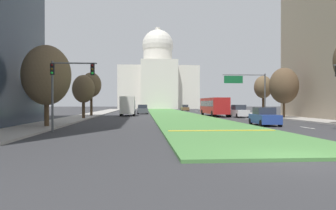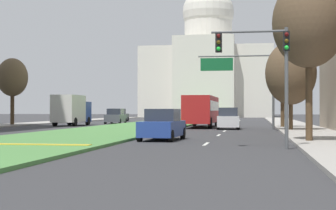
{
  "view_description": "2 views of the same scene",
  "coord_description": "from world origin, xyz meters",
  "px_view_note": "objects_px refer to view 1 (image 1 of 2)",
  "views": [
    {
      "loc": [
        -5.62,
        -11.24,
        2.13
      ],
      "look_at": [
        -1.72,
        39.57,
        1.82
      ],
      "focal_mm": 34.48,
      "sensor_mm": 36.0,
      "label": 1
    },
    {
      "loc": [
        10.9,
        -10.58,
        1.68
      ],
      "look_at": [
        1.69,
        45.45,
        2.19
      ],
      "focal_mm": 56.86,
      "sensor_mm": 36.0,
      "label": 2
    }
  ],
  "objects_px": {
    "sedan_lead_stopped": "(264,117)",
    "box_truck_delivery": "(128,106)",
    "overhead_guide_sign": "(249,86)",
    "street_tree_left_near": "(47,75)",
    "street_tree_right_mid": "(284,86)",
    "sedan_midblock": "(239,112)",
    "sedan_far_horizon": "(130,109)",
    "street_tree_left_far": "(91,85)",
    "street_tree_right_far": "(263,87)",
    "traffic_light_near_left": "(64,80)",
    "city_bus": "(214,105)",
    "street_tree_left_mid": "(83,89)",
    "sedan_distant": "(142,110)",
    "sedan_very_far": "(185,108)",
    "capitol_building": "(158,80)"
  },
  "relations": [
    {
      "from": "sedan_lead_stopped",
      "to": "box_truck_delivery",
      "type": "xyz_separation_m",
      "value": [
        -14.03,
        24.46,
        0.87
      ]
    },
    {
      "from": "overhead_guide_sign",
      "to": "street_tree_left_near",
      "type": "height_order",
      "value": "street_tree_left_near"
    },
    {
      "from": "street_tree_right_mid",
      "to": "sedan_midblock",
      "type": "bearing_deg",
      "value": 140.82
    },
    {
      "from": "box_truck_delivery",
      "to": "sedan_far_horizon",
      "type": "bearing_deg",
      "value": 91.24
    },
    {
      "from": "sedan_lead_stopped",
      "to": "street_tree_left_near",
      "type": "bearing_deg",
      "value": -176.69
    },
    {
      "from": "street_tree_left_far",
      "to": "street_tree_right_far",
      "type": "bearing_deg",
      "value": -5.23
    },
    {
      "from": "traffic_light_near_left",
      "to": "box_truck_delivery",
      "type": "relative_size",
      "value": 0.81
    },
    {
      "from": "street_tree_left_near",
      "to": "city_bus",
      "type": "distance_m",
      "value": 30.5
    },
    {
      "from": "traffic_light_near_left",
      "to": "sedan_lead_stopped",
      "type": "xyz_separation_m",
      "value": [
        17.19,
        5.69,
        -2.99
      ]
    },
    {
      "from": "street_tree_right_far",
      "to": "sedan_far_horizon",
      "type": "height_order",
      "value": "street_tree_right_far"
    },
    {
      "from": "street_tree_right_mid",
      "to": "sedan_lead_stopped",
      "type": "relative_size",
      "value": 1.6
    },
    {
      "from": "street_tree_left_near",
      "to": "traffic_light_near_left",
      "type": "bearing_deg",
      "value": -60.38
    },
    {
      "from": "street_tree_left_mid",
      "to": "overhead_guide_sign",
      "type": "bearing_deg",
      "value": 8.46
    },
    {
      "from": "sedan_lead_stopped",
      "to": "box_truck_delivery",
      "type": "bearing_deg",
      "value": 119.84
    },
    {
      "from": "street_tree_right_mid",
      "to": "sedan_distant",
      "type": "distance_m",
      "value": 28.28
    },
    {
      "from": "street_tree_left_mid",
      "to": "street_tree_left_near",
      "type": "bearing_deg",
      "value": -91.89
    },
    {
      "from": "sedan_midblock",
      "to": "city_bus",
      "type": "bearing_deg",
      "value": 120.73
    },
    {
      "from": "sedan_lead_stopped",
      "to": "sedan_very_far",
      "type": "height_order",
      "value": "sedan_lead_stopped"
    },
    {
      "from": "capitol_building",
      "to": "sedan_lead_stopped",
      "type": "xyz_separation_m",
      "value": [
        5.82,
        -94.64,
        -10.27
      ]
    },
    {
      "from": "street_tree_left_far",
      "to": "sedan_distant",
      "type": "xyz_separation_m",
      "value": [
        8.11,
        10.83,
        -4.15
      ]
    },
    {
      "from": "sedan_lead_stopped",
      "to": "sedan_distant",
      "type": "relative_size",
      "value": 0.92
    },
    {
      "from": "sedan_distant",
      "to": "street_tree_right_far",
      "type": "bearing_deg",
      "value": -34.84
    },
    {
      "from": "street_tree_left_far",
      "to": "box_truck_delivery",
      "type": "bearing_deg",
      "value": 18.49
    },
    {
      "from": "street_tree_left_far",
      "to": "sedan_distant",
      "type": "bearing_deg",
      "value": 53.16
    },
    {
      "from": "street_tree_left_near",
      "to": "sedan_very_far",
      "type": "xyz_separation_m",
      "value": [
        19.44,
        56.98,
        -3.74
      ]
    },
    {
      "from": "street_tree_left_mid",
      "to": "city_bus",
      "type": "distance_m",
      "value": 21.19
    },
    {
      "from": "sedan_far_horizon",
      "to": "box_truck_delivery",
      "type": "distance_m",
      "value": 21.36
    },
    {
      "from": "street_tree_right_mid",
      "to": "sedan_distant",
      "type": "xyz_separation_m",
      "value": [
        -19.42,
        20.23,
        -3.67
      ]
    },
    {
      "from": "capitol_building",
      "to": "street_tree_right_mid",
      "type": "xyz_separation_m",
      "value": [
        13.63,
        -81.48,
        -6.57
      ]
    },
    {
      "from": "street_tree_left_far",
      "to": "sedan_very_far",
      "type": "bearing_deg",
      "value": 59.77
    },
    {
      "from": "sedan_far_horizon",
      "to": "overhead_guide_sign",
      "type": "bearing_deg",
      "value": -57.2
    },
    {
      "from": "street_tree_left_far",
      "to": "sedan_midblock",
      "type": "height_order",
      "value": "street_tree_left_far"
    },
    {
      "from": "street_tree_left_near",
      "to": "sedan_far_horizon",
      "type": "height_order",
      "value": "street_tree_left_near"
    },
    {
      "from": "street_tree_right_mid",
      "to": "box_truck_delivery",
      "type": "distance_m",
      "value": 24.76
    },
    {
      "from": "street_tree_left_near",
      "to": "sedan_lead_stopped",
      "type": "height_order",
      "value": "street_tree_left_near"
    },
    {
      "from": "street_tree_left_mid",
      "to": "box_truck_delivery",
      "type": "bearing_deg",
      "value": 64.51
    },
    {
      "from": "overhead_guide_sign",
      "to": "street_tree_left_near",
      "type": "xyz_separation_m",
      "value": [
        -23.9,
        -18.05,
        -0.16
      ]
    },
    {
      "from": "street_tree_left_near",
      "to": "street_tree_right_far",
      "type": "height_order",
      "value": "street_tree_left_near"
    },
    {
      "from": "capitol_building",
      "to": "overhead_guide_sign",
      "type": "height_order",
      "value": "capitol_building"
    },
    {
      "from": "traffic_light_near_left",
      "to": "city_bus",
      "type": "relative_size",
      "value": 0.47
    },
    {
      "from": "sedan_distant",
      "to": "overhead_guide_sign",
      "type": "bearing_deg",
      "value": -46.3
    },
    {
      "from": "street_tree_right_far",
      "to": "capitol_building",
      "type": "bearing_deg",
      "value": 100.14
    },
    {
      "from": "street_tree_right_mid",
      "to": "traffic_light_near_left",
      "type": "bearing_deg",
      "value": -142.99
    },
    {
      "from": "traffic_light_near_left",
      "to": "street_tree_left_mid",
      "type": "bearing_deg",
      "value": 96.28
    },
    {
      "from": "traffic_light_near_left",
      "to": "sedan_far_horizon",
      "type": "xyz_separation_m",
      "value": [
        2.7,
        51.5,
        -2.94
      ]
    },
    {
      "from": "overhead_guide_sign",
      "to": "traffic_light_near_left",
      "type": "bearing_deg",
      "value": -133.34
    },
    {
      "from": "street_tree_left_mid",
      "to": "sedan_lead_stopped",
      "type": "height_order",
      "value": "street_tree_left_mid"
    },
    {
      "from": "street_tree_left_mid",
      "to": "city_bus",
      "type": "height_order",
      "value": "street_tree_left_mid"
    },
    {
      "from": "traffic_light_near_left",
      "to": "street_tree_left_near",
      "type": "bearing_deg",
      "value": 119.62
    },
    {
      "from": "street_tree_left_near",
      "to": "street_tree_left_mid",
      "type": "height_order",
      "value": "street_tree_left_near"
    }
  ]
}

